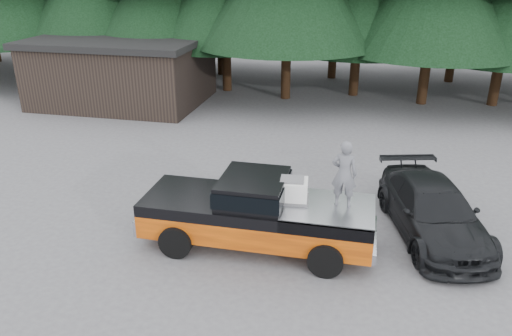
% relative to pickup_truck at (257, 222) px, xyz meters
% --- Properties ---
extents(ground, '(120.00, 120.00, 0.00)m').
position_rel_pickup_truck_xyz_m(ground, '(-0.76, 0.26, -0.67)').
color(ground, '#49494B').
rests_on(ground, ground).
extents(pickup_truck, '(6.00, 2.04, 1.33)m').
position_rel_pickup_truck_xyz_m(pickup_truck, '(0.00, 0.00, 0.00)').
color(pickup_truck, '#D45509').
rests_on(pickup_truck, ground).
extents(truck_cab, '(1.66, 1.90, 0.59)m').
position_rel_pickup_truck_xyz_m(truck_cab, '(-0.10, -0.00, 0.96)').
color(truck_cab, black).
rests_on(truck_cab, pickup_truck).
extents(air_compressor, '(0.82, 0.70, 0.52)m').
position_rel_pickup_truck_xyz_m(air_compressor, '(0.85, 0.13, 0.93)').
color(air_compressor, silver).
rests_on(air_compressor, pickup_truck).
extents(man_on_bed, '(0.64, 0.44, 1.68)m').
position_rel_pickup_truck_xyz_m(man_on_bed, '(2.10, 0.12, 1.50)').
color(man_on_bed, '#56575D').
rests_on(man_on_bed, pickup_truck).
extents(parked_car, '(3.20, 5.25, 1.42)m').
position_rel_pickup_truck_xyz_m(parked_car, '(4.44, 1.56, 0.05)').
color(parked_car, black).
rests_on(parked_car, ground).
extents(utility_building, '(8.40, 6.40, 3.30)m').
position_rel_pickup_truck_xyz_m(utility_building, '(-9.76, 12.26, 1.00)').
color(utility_building, black).
rests_on(utility_building, ground).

